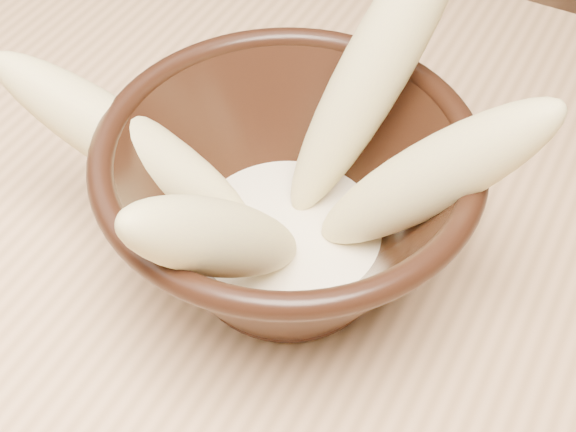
% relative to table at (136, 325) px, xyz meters
% --- Properties ---
extents(table, '(1.20, 0.80, 0.75)m').
position_rel_table_xyz_m(table, '(0.00, 0.00, 0.00)').
color(table, '#DFAD7A').
rests_on(table, ground).
extents(bowl, '(0.21, 0.21, 0.11)m').
position_rel_table_xyz_m(bowl, '(0.10, 0.04, 0.14)').
color(bowl, black).
rests_on(bowl, table).
extents(milk_puddle, '(0.12, 0.12, 0.02)m').
position_rel_table_xyz_m(milk_puddle, '(0.10, 0.04, 0.12)').
color(milk_puddle, '#F2E5C3').
rests_on(milk_puddle, bowl).
extents(banana_upright, '(0.09, 0.15, 0.19)m').
position_rel_table_xyz_m(banana_upright, '(0.12, 0.11, 0.20)').
color(banana_upright, '#EFE48D').
rests_on(banana_upright, bowl).
extents(banana_left, '(0.17, 0.07, 0.12)m').
position_rel_table_xyz_m(banana_left, '(0.01, 0.02, 0.17)').
color(banana_left, '#EFE48D').
rests_on(banana_left, bowl).
extents(banana_right, '(0.14, 0.07, 0.15)m').
position_rel_table_xyz_m(banana_right, '(0.17, 0.06, 0.18)').
color(banana_right, '#EFE48D').
rests_on(banana_right, bowl).
extents(banana_front, '(0.07, 0.14, 0.14)m').
position_rel_table_xyz_m(banana_front, '(0.10, -0.02, 0.18)').
color(banana_front, '#EFE48D').
rests_on(banana_front, bowl).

